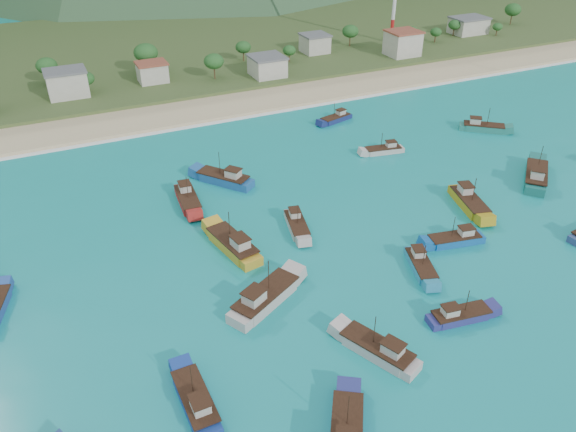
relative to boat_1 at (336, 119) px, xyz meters
name	(u,v)px	position (x,y,z in m)	size (l,w,h in m)	color
ground	(346,290)	(-30.28, -57.51, -0.56)	(600.00, 600.00, 0.00)	#0C7F8C
beach	(192,111)	(-30.28, 21.49, -0.56)	(400.00, 18.00, 1.20)	beige
land	(140,51)	(-30.28, 82.49, -0.56)	(400.00, 110.00, 2.40)	#385123
surf_line	(203,124)	(-30.28, 11.99, -0.56)	(400.00, 2.50, 0.08)	white
village	(220,62)	(-14.37, 44.26, 4.09)	(213.26, 30.98, 7.24)	beige
vegetation	(165,65)	(-30.44, 46.43, 4.61)	(275.71, 25.46, 9.12)	#235623
boat_1	(336,119)	(0.00, 0.00, 0.00)	(9.22, 4.84, 5.23)	navy
boat_2	(460,316)	(-19.23, -69.78, 0.03)	(9.44, 4.00, 5.41)	navy
boat_4	(384,150)	(0.76, -20.19, -0.01)	(9.04, 4.08, 5.15)	#BEB4AC
boat_6	(233,245)	(-41.87, -40.97, 0.37)	(5.89, 12.75, 7.26)	gold
boat_15	(536,177)	(20.92, -44.04, 0.45)	(12.14, 11.69, 7.69)	#16615A
boat_16	(378,350)	(-33.08, -70.66, 0.22)	(7.38, 11.26, 6.44)	#BDB2AB
boat_17	(469,203)	(2.33, -46.20, 0.28)	(6.26, 11.95, 6.77)	#B09018
boat_18	(265,298)	(-42.38, -55.36, 0.40)	(12.83, 9.31, 7.44)	#B8ADA5
boat_19	(421,266)	(-17.18, -58.04, 0.04)	(5.47, 9.63, 5.46)	teal
boat_20	(188,200)	(-44.38, -23.23, 0.21)	(4.07, 11.06, 6.40)	#A8221F
boat_21	(224,179)	(-35.55, -18.59, 0.31)	(9.97, 11.43, 6.96)	#1C5497
boat_23	(483,128)	(28.78, -19.82, 0.17)	(10.11, 8.91, 6.18)	#22796C
boat_26	(297,225)	(-29.68, -39.49, 0.06)	(4.82, 9.78, 5.55)	#BAAEA8
boat_29	(196,402)	(-56.65, -68.65, 0.17)	(3.28, 10.48, 6.16)	navy
boat_30	(455,240)	(-7.71, -54.64, 0.08)	(9.99, 4.61, 5.69)	#1057A3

